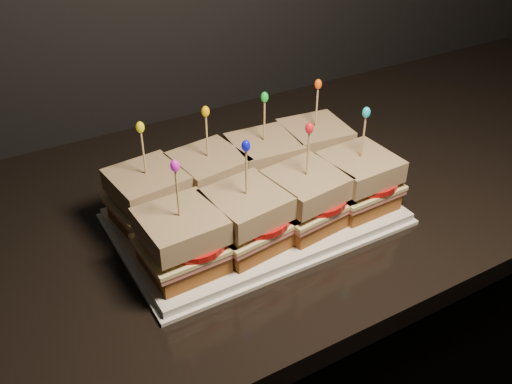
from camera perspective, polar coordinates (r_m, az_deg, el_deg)
granite_slab at (r=0.91m, az=-16.22°, el=-5.95°), size 2.65×0.68×0.04m
platter at (r=0.90m, az=0.00°, el=-2.44°), size 0.42×0.26×0.02m
platter_rim at (r=0.90m, az=0.00°, el=-2.75°), size 0.43×0.27×0.01m
sandwich_0_bread_bot at (r=0.88m, az=-10.46°, el=-2.10°), size 0.11×0.11×0.03m
sandwich_0_ham at (r=0.87m, az=-10.58°, el=-1.15°), size 0.12×0.12×0.01m
sandwich_0_cheese at (r=0.87m, az=-10.63°, el=-0.77°), size 0.12×0.12×0.01m
sandwich_0_tomato at (r=0.86m, az=-9.79°, el=-0.33°), size 0.10×0.10×0.01m
sandwich_0_bread_top at (r=0.85m, az=-10.83°, el=0.85°), size 0.11×0.11×0.03m
sandwich_0_pick at (r=0.83m, az=-11.17°, el=3.60°), size 0.00×0.00×0.09m
sandwich_0_frill at (r=0.81m, az=-11.51°, el=6.37°), size 0.01×0.01×0.02m
sandwich_1_bread_bot at (r=0.91m, az=-4.62°, el=-0.29°), size 0.11×0.11×0.03m
sandwich_1_ham at (r=0.90m, az=-4.67°, el=0.65°), size 0.12×0.12×0.01m
sandwich_1_cheese at (r=0.90m, az=-4.69°, el=1.03°), size 0.12×0.12×0.01m
sandwich_1_tomato at (r=0.89m, az=-3.85°, el=1.46°), size 0.10×0.10×0.01m
sandwich_1_bread_top at (r=0.88m, az=-4.78°, el=2.63°), size 0.11×0.11×0.03m
sandwich_1_pick at (r=0.86m, az=-4.92°, el=5.33°), size 0.00×0.00×0.09m
sandwich_1_frill at (r=0.84m, az=-5.07°, el=8.04°), size 0.01×0.01×0.02m
sandwich_2_bread_bot at (r=0.95m, az=0.79°, el=1.40°), size 0.11×0.11×0.03m
sandwich_2_ham at (r=0.94m, az=0.80°, el=2.32°), size 0.12×0.11×0.01m
sandwich_2_cheese at (r=0.94m, az=0.80°, el=2.68°), size 0.12×0.12×0.01m
sandwich_2_tomato at (r=0.94m, az=1.63°, el=3.10°), size 0.10×0.10×0.01m
sandwich_2_bread_top at (r=0.92m, az=0.82°, el=4.24°), size 0.11×0.11×0.03m
sandwich_2_pick at (r=0.90m, az=0.84°, el=6.86°), size 0.00×0.00×0.09m
sandwich_2_frill at (r=0.88m, az=0.86°, el=9.47°), size 0.01×0.01×0.02m
sandwich_3_bread_bot at (r=1.00m, az=5.74°, el=2.93°), size 0.11×0.11×0.03m
sandwich_3_ham at (r=0.99m, az=5.79°, el=3.81°), size 0.12×0.12×0.01m
sandwich_3_cheese at (r=0.99m, az=5.82°, el=4.17°), size 0.12×0.12×0.01m
sandwich_3_tomato at (r=0.99m, az=6.61°, el=4.56°), size 0.10×0.10×0.01m
sandwich_3_bread_top at (r=0.97m, az=5.91°, el=5.67°), size 0.11×0.11×0.03m
sandwich_3_pick at (r=0.95m, az=6.08°, el=8.18°), size 0.00×0.00×0.09m
sandwich_3_frill at (r=0.93m, az=6.24°, el=10.68°), size 0.01×0.01×0.02m
sandwich_4_bread_bot at (r=0.79m, az=-7.28°, el=-6.51°), size 0.10×0.10×0.03m
sandwich_4_ham at (r=0.78m, az=-7.37°, el=-5.51°), size 0.11×0.11×0.01m
sandwich_4_cheese at (r=0.78m, az=-7.41°, el=-5.11°), size 0.11×0.11×0.01m
sandwich_4_tomato at (r=0.77m, az=-6.45°, el=-4.64°), size 0.10×0.10×0.01m
sandwich_4_bread_top at (r=0.76m, az=-7.57°, el=-3.38°), size 0.10×0.10×0.03m
sandwich_4_pick at (r=0.73m, az=-7.84°, el=-0.42°), size 0.00×0.00×0.09m
sandwich_4_frill at (r=0.71m, az=-8.11°, el=2.61°), size 0.01×0.01×0.02m
sandwich_5_bread_bot at (r=0.82m, az=-0.91°, el=-4.31°), size 0.11×0.11×0.03m
sandwich_5_ham at (r=0.81m, az=-0.93°, el=-3.32°), size 0.12×0.12×0.01m
sandwich_5_cheese at (r=0.81m, az=-0.93°, el=-2.92°), size 0.12×0.12×0.01m
sandwich_5_tomato at (r=0.81m, az=0.02°, el=-2.46°), size 0.10×0.10×0.01m
sandwich_5_bread_top at (r=0.79m, az=-0.95°, el=-1.22°), size 0.11×0.11×0.03m
sandwich_5_pick at (r=0.77m, az=-0.98°, el=1.68°), size 0.00×0.00×0.09m
sandwich_5_frill at (r=0.74m, az=-1.01°, el=4.62°), size 0.01×0.01×0.02m
sandwich_6_bread_bot at (r=0.87m, az=4.86°, el=-2.26°), size 0.11×0.11×0.03m
sandwich_6_ham at (r=0.86m, az=4.92°, el=-1.29°), size 0.12×0.12×0.01m
sandwich_6_cheese at (r=0.85m, az=4.94°, el=-0.91°), size 0.12×0.12×0.01m
sandwich_6_tomato at (r=0.85m, az=5.86°, el=-0.46°), size 0.10×0.10×0.01m
sandwich_6_bread_top at (r=0.84m, az=5.03°, el=0.74°), size 0.11×0.11×0.03m
sandwich_6_pick at (r=0.81m, az=5.19°, el=3.54°), size 0.00×0.00×0.09m
sandwich_6_frill at (r=0.79m, az=5.36°, el=6.36°), size 0.01×0.01×0.02m
sandwich_7_bread_bot at (r=0.92m, az=10.02°, el=-0.40°), size 0.10×0.10×0.03m
sandwich_7_ham at (r=0.91m, az=10.13°, el=0.53°), size 0.11×0.11×0.01m
sandwich_7_cheese at (r=0.91m, az=10.17°, el=0.90°), size 0.11×0.11×0.01m
sandwich_7_tomato at (r=0.91m, az=11.04°, el=1.33°), size 0.10×0.10×0.01m
sandwich_7_bread_top at (r=0.89m, az=10.35°, el=2.48°), size 0.10×0.10×0.03m
sandwich_7_pick at (r=0.87m, az=10.66°, el=5.15°), size 0.00×0.00×0.09m
sandwich_7_frill at (r=0.85m, az=10.98°, el=7.82°), size 0.01×0.01×0.02m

